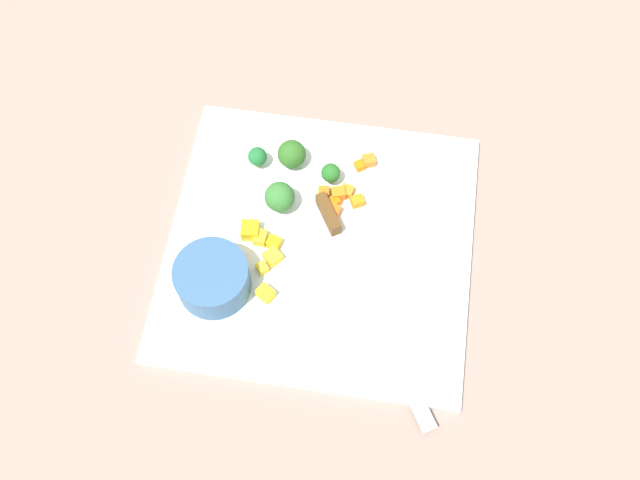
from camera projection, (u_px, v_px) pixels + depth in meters
ground_plane at (320, 247)px, 0.96m from camera, size 4.00×4.00×0.00m
cutting_board at (320, 245)px, 0.96m from camera, size 0.40×0.39×0.01m
prep_bowl at (212, 279)px, 0.90m from camera, size 0.09×0.09×0.05m
chef_knife at (352, 265)px, 0.93m from camera, size 0.19×0.30×0.02m
carrot_dice_0 at (347, 191)px, 0.98m from camera, size 0.02×0.02×0.01m
carrot_dice_1 at (334, 210)px, 0.96m from camera, size 0.02×0.02×0.02m
carrot_dice_2 at (334, 202)px, 0.97m from camera, size 0.02×0.02×0.01m
carrot_dice_3 at (369, 161)px, 1.00m from camera, size 0.02×0.02×0.01m
carrot_dice_4 at (324, 192)px, 0.98m from camera, size 0.02×0.02×0.01m
carrot_dice_5 at (338, 194)px, 0.97m from camera, size 0.02×0.02×0.02m
carrot_dice_6 at (357, 201)px, 0.97m from camera, size 0.02×0.02×0.01m
carrot_dice_7 at (360, 166)px, 1.00m from camera, size 0.02×0.02×0.01m
pepper_dice_0 at (273, 257)px, 0.93m from camera, size 0.03×0.03×0.02m
pepper_dice_1 at (274, 243)px, 0.94m from camera, size 0.02×0.02×0.01m
pepper_dice_2 at (260, 238)px, 0.95m from camera, size 0.02×0.02×0.01m
pepper_dice_3 at (262, 268)px, 0.93m from camera, size 0.02×0.02×0.01m
pepper_dice_4 at (250, 232)px, 0.95m from camera, size 0.03×0.03×0.02m
pepper_dice_5 at (266, 294)px, 0.91m from camera, size 0.03×0.03×0.02m
broccoli_floret_0 at (328, 173)px, 0.97m from camera, size 0.03×0.03×0.03m
broccoli_floret_1 at (292, 154)px, 0.99m from camera, size 0.04×0.04×0.04m
broccoli_floret_2 at (280, 197)px, 0.95m from camera, size 0.04×0.04×0.05m
broccoli_floret_3 at (257, 157)px, 0.99m from camera, size 0.03×0.03×0.03m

